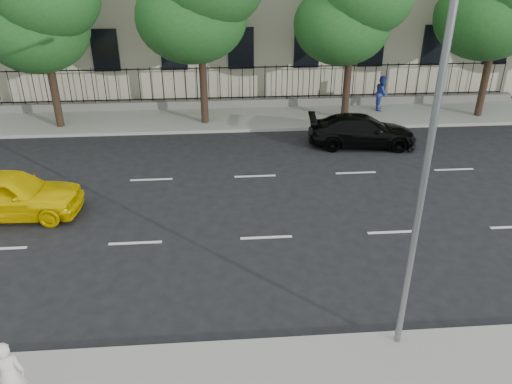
# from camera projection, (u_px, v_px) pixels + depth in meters

# --- Properties ---
(ground) EXTENTS (120.00, 120.00, 0.00)m
(ground) POSITION_uv_depth(u_px,v_px,m) (275.00, 288.00, 13.19)
(ground) COLOR black
(ground) RESTS_ON ground
(far_sidewalk) EXTENTS (60.00, 4.00, 0.15)m
(far_sidewalk) POSITION_uv_depth(u_px,v_px,m) (245.00, 117.00, 25.61)
(far_sidewalk) COLOR gray
(far_sidewalk) RESTS_ON ground
(lane_markings) EXTENTS (49.60, 4.62, 0.01)m
(lane_markings) POSITION_uv_depth(u_px,v_px,m) (260.00, 203.00, 17.41)
(lane_markings) COLOR silver
(lane_markings) RESTS_ON ground
(iron_fence) EXTENTS (30.00, 0.50, 2.20)m
(iron_fence) POSITION_uv_depth(u_px,v_px,m) (243.00, 97.00, 26.86)
(iron_fence) COLOR slate
(iron_fence) RESTS_ON far_sidewalk
(street_light) EXTENTS (0.25, 3.32, 8.05)m
(street_light) POSITION_uv_depth(u_px,v_px,m) (421.00, 121.00, 9.47)
(street_light) COLOR slate
(street_light) RESTS_ON near_sidewalk
(tree_b) EXTENTS (5.53, 5.12, 8.97)m
(tree_b) POSITION_uv_depth(u_px,v_px,m) (40.00, 1.00, 21.81)
(tree_b) COLOR #382619
(tree_b) RESTS_ON far_sidewalk
(yellow_taxi) EXTENTS (4.71, 2.05, 1.58)m
(yellow_taxi) POSITION_uv_depth(u_px,v_px,m) (9.00, 194.00, 16.31)
(yellow_taxi) COLOR #FFDA00
(yellow_taxi) RESTS_ON ground
(black_sedan) EXTENTS (4.92, 2.45, 1.37)m
(black_sedan) POSITION_uv_depth(u_px,v_px,m) (362.00, 131.00, 22.02)
(black_sedan) COLOR black
(black_sedan) RESTS_ON ground
(woman_near) EXTENTS (0.64, 0.51, 1.55)m
(woman_near) POSITION_uv_depth(u_px,v_px,m) (9.00, 375.00, 9.36)
(woman_near) COLOR white
(woman_near) RESTS_ON near_sidewalk
(pedestrian_far) EXTENTS (0.93, 1.05, 1.80)m
(pedestrian_far) POSITION_uv_depth(u_px,v_px,m) (382.00, 93.00, 26.13)
(pedestrian_far) COLOR #2A3B9C
(pedestrian_far) RESTS_ON far_sidewalk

